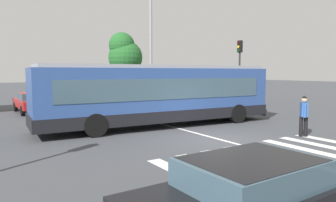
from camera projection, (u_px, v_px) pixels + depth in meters
ground_plane at (214, 139)px, 12.87m from camera, size 160.00×160.00×0.00m
city_transit_bus at (160, 95)px, 15.81m from camera, size 12.42×3.37×3.06m
pedestrian_crossing_street at (304, 114)px, 13.24m from camera, size 0.47×0.47×1.72m
foreground_sedan at (254, 193)px, 5.11m from camera, size 4.53×1.94×1.35m
parked_car_red at (32, 101)px, 21.05m from camera, size 1.94×4.53×1.35m
parked_car_teal at (77, 99)px, 22.63m from camera, size 1.90×4.51×1.35m
parked_car_silver at (109, 97)px, 24.40m from camera, size 1.98×4.55×1.35m
traffic_light_far_corner at (239, 63)px, 24.11m from camera, size 0.33×0.32×5.11m
bus_stop_shelter at (226, 75)px, 28.63m from camera, size 4.70×1.54×3.25m
twin_arm_street_lamp at (151, 35)px, 23.64m from camera, size 4.28×0.32×8.87m
background_tree_right at (124, 54)px, 32.64m from camera, size 3.53×3.53×6.79m
crosswalk_painted_stripes at (270, 154)px, 10.47m from camera, size 7.70×3.00×0.01m
lane_center_line at (187, 131)px, 14.61m from camera, size 0.16×24.00×0.01m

